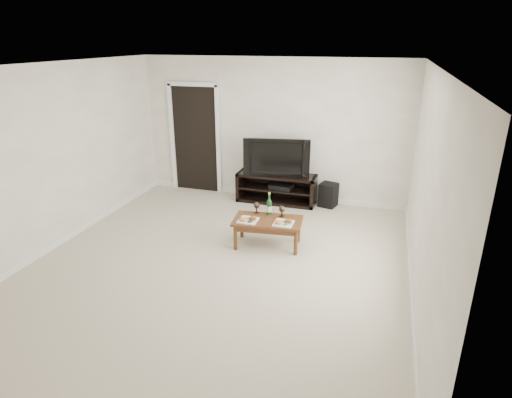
% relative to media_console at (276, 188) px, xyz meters
% --- Properties ---
extents(floor, '(5.50, 5.50, 0.00)m').
position_rel_media_console_xyz_m(floor, '(-0.16, -2.50, -0.28)').
color(floor, beige).
rests_on(floor, ground).
extents(back_wall, '(5.00, 0.04, 2.60)m').
position_rel_media_console_xyz_m(back_wall, '(-0.16, 0.27, 1.02)').
color(back_wall, white).
rests_on(back_wall, ground).
extents(ceiling, '(5.00, 5.50, 0.04)m').
position_rel_media_console_xyz_m(ceiling, '(-0.16, -2.50, 2.35)').
color(ceiling, white).
rests_on(ceiling, back_wall).
extents(doorway, '(0.90, 0.02, 2.05)m').
position_rel_media_console_xyz_m(doorway, '(-1.71, 0.24, 0.75)').
color(doorway, black).
rests_on(doorway, ground).
extents(media_console, '(1.46, 0.45, 0.55)m').
position_rel_media_console_xyz_m(media_console, '(0.00, 0.00, 0.00)').
color(media_console, black).
rests_on(media_console, ground).
extents(television, '(1.20, 0.36, 0.69)m').
position_rel_media_console_xyz_m(television, '(-0.00, 0.00, 0.62)').
color(television, black).
rests_on(television, media_console).
extents(av_receiver, '(0.43, 0.35, 0.08)m').
position_rel_media_console_xyz_m(av_receiver, '(0.09, -0.01, 0.05)').
color(av_receiver, black).
rests_on(av_receiver, media_console).
extents(subwoofer, '(0.35, 0.35, 0.43)m').
position_rel_media_console_xyz_m(subwoofer, '(0.96, 0.08, -0.06)').
color(subwoofer, black).
rests_on(subwoofer, ground).
extents(coffee_table, '(1.05, 0.65, 0.42)m').
position_rel_media_console_xyz_m(coffee_table, '(0.33, -1.78, -0.07)').
color(coffee_table, brown).
rests_on(coffee_table, ground).
extents(plate_left, '(0.27, 0.27, 0.07)m').
position_rel_media_console_xyz_m(plate_left, '(0.07, -1.91, 0.18)').
color(plate_left, white).
rests_on(plate_left, coffee_table).
extents(plate_right, '(0.27, 0.27, 0.07)m').
position_rel_media_console_xyz_m(plate_right, '(0.58, -1.87, 0.18)').
color(plate_right, white).
rests_on(plate_right, coffee_table).
extents(wine_bottle, '(0.07, 0.07, 0.35)m').
position_rel_media_console_xyz_m(wine_bottle, '(0.29, -1.58, 0.32)').
color(wine_bottle, '#103A14').
rests_on(wine_bottle, coffee_table).
extents(goblet_left, '(0.09, 0.09, 0.17)m').
position_rel_media_console_xyz_m(goblet_left, '(0.09, -1.58, 0.23)').
color(goblet_left, '#39291F').
rests_on(goblet_left, coffee_table).
extents(goblet_right, '(0.09, 0.09, 0.17)m').
position_rel_media_console_xyz_m(goblet_right, '(0.49, -1.61, 0.23)').
color(goblet_right, '#39291F').
rests_on(goblet_right, coffee_table).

